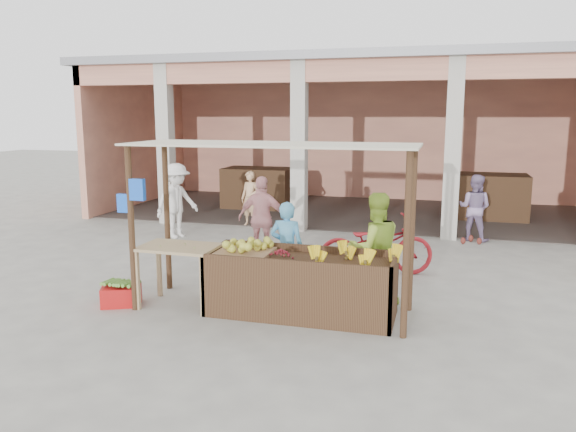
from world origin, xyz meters
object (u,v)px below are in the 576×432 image
(fruit_stall, at_px, (301,287))
(vendor_green, at_px, (375,246))
(red_crate, at_px, (121,295))
(vendor_blue, at_px, (287,245))
(motorcycle, at_px, (376,244))
(side_table, at_px, (179,255))

(fruit_stall, height_order, vendor_green, vendor_green)
(fruit_stall, xyz_separation_m, red_crate, (-2.65, -0.33, -0.26))
(vendor_blue, xyz_separation_m, motorcycle, (1.21, 1.40, -0.23))
(vendor_green, bearing_deg, fruit_stall, 15.12)
(motorcycle, bearing_deg, fruit_stall, 140.95)
(red_crate, bearing_deg, vendor_green, -7.65)
(red_crate, bearing_deg, vendor_blue, 3.52)
(fruit_stall, relative_size, side_table, 2.31)
(motorcycle, bearing_deg, vendor_blue, 118.72)
(fruit_stall, bearing_deg, vendor_green, 39.86)
(vendor_blue, bearing_deg, fruit_stall, 116.62)
(fruit_stall, distance_m, motorcycle, 2.38)
(vendor_green, bearing_deg, motorcycle, -108.66)
(fruit_stall, bearing_deg, red_crate, -172.99)
(side_table, xyz_separation_m, red_crate, (-0.85, -0.21, -0.61))
(vendor_blue, distance_m, motorcycle, 1.86)
(vendor_blue, xyz_separation_m, vendor_green, (1.37, -0.09, 0.10))
(side_table, bearing_deg, fruit_stall, 4.54)
(side_table, relative_size, vendor_blue, 0.72)
(motorcycle, bearing_deg, vendor_green, 165.76)
(vendor_blue, relative_size, vendor_green, 0.89)
(fruit_stall, relative_size, vendor_green, 1.48)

